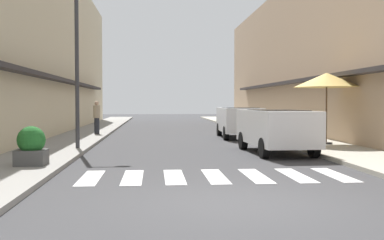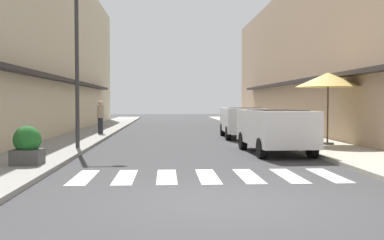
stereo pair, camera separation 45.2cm
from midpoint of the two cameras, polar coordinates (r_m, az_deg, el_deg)
name	(u,v)px [view 2 (the right image)]	position (r m, az deg, el deg)	size (l,w,h in m)	color
ground_plane	(185,136)	(24.05, -0.32, -1.94)	(88.08, 88.08, 0.00)	#38383A
sidewalk_left	(87,135)	(24.31, -12.02, -1.81)	(2.40, 56.05, 0.12)	gray
sidewalk_right	(280,134)	(24.79, 11.16, -1.72)	(2.40, 56.05, 0.12)	#ADA899
building_row_left	(18,44)	(26.22, -19.86, 8.68)	(5.50, 38.03, 9.52)	beige
building_row_right	(344,55)	(26.94, 18.40, 7.47)	(5.50, 38.03, 8.54)	tan
crosswalk	(208,176)	(11.00, 3.10, -6.84)	(6.15, 2.20, 0.01)	silver
parked_car_near	(275,126)	(16.06, 10.81, -0.74)	(1.96, 4.31, 1.47)	silver
parked_car_mid	(242,119)	(22.84, 6.61, 0.14)	(1.92, 4.36, 1.47)	silver
street_lamp	(82,49)	(17.11, -12.42, 8.40)	(1.19, 0.28, 5.74)	#38383D
cafe_umbrella	(328,80)	(18.74, 16.80, 4.63)	(2.50, 2.50, 2.73)	#262626
planter_corner	(27,146)	(12.80, -18.35, -3.01)	(0.74, 0.74, 1.00)	#4C4C4C
pedestrian_walking_near	(100,117)	(24.29, -10.49, 0.41)	(0.34, 0.34, 1.66)	#282B33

